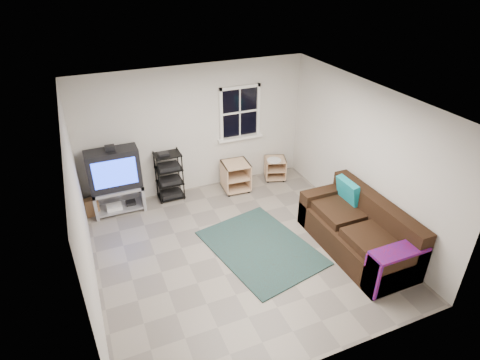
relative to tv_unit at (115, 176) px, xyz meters
name	(u,v)px	position (x,y,z in m)	size (l,w,h in m)	color
room	(240,116)	(2.62, 0.23, 0.72)	(4.60, 4.62, 4.60)	gray
tv_unit	(115,176)	(0.00, 0.00, 0.00)	(0.94, 0.47, 1.38)	#A2A2AA
av_rack	(170,179)	(1.03, 0.05, -0.31)	(0.51, 0.37, 1.02)	black
side_table_left	(235,175)	(2.37, -0.12, -0.42)	(0.57, 0.57, 0.62)	#D9AD85
side_table_right	(275,167)	(3.35, -0.03, -0.48)	(0.55, 0.55, 0.50)	#D9AD85
sofa	(359,232)	(3.51, -2.76, -0.41)	(0.96, 2.17, 0.99)	black
shag_rug	(261,247)	(2.02, -2.12, -0.75)	(1.45, 1.99, 0.02)	black
paper_bag	(92,207)	(-0.50, 0.03, -0.58)	(0.25, 0.16, 0.35)	olive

